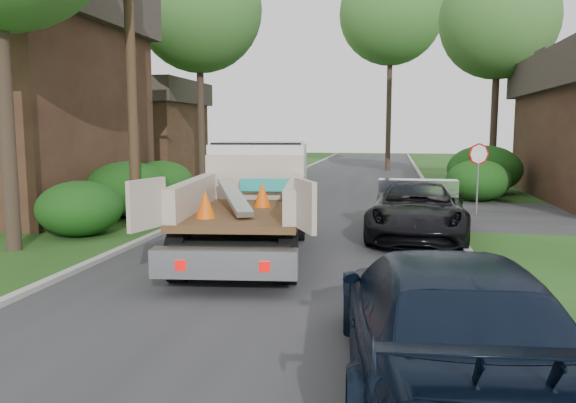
% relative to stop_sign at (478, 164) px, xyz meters
% --- Properties ---
extents(ground, '(120.00, 120.00, 0.00)m').
position_rel_stop_sign_xyz_m(ground, '(-5.20, -9.00, -1.78)').
color(ground, '#1D4112').
rests_on(ground, ground).
extents(road, '(8.00, 90.00, 0.02)m').
position_rel_stop_sign_xyz_m(road, '(-5.20, 1.00, -1.77)').
color(road, '#28282B').
rests_on(road, ground).
extents(curb_left, '(0.20, 90.00, 0.12)m').
position_rel_stop_sign_xyz_m(curb_left, '(-9.30, 1.00, -1.72)').
color(curb_left, '#9E9E99').
rests_on(curb_left, ground).
extents(curb_right, '(0.20, 90.00, 0.12)m').
position_rel_stop_sign_xyz_m(curb_right, '(-1.10, 1.00, -1.72)').
color(curb_right, '#9E9E99').
rests_on(curb_right, ground).
extents(stop_sign, '(0.71, 0.32, 2.48)m').
position_rel_stop_sign_xyz_m(stop_sign, '(0.00, 0.00, 0.00)').
color(stop_sign, slate).
rests_on(stop_sign, ground).
extents(utility_pole, '(2.42, 1.25, 10.00)m').
position_rel_stop_sign_xyz_m(utility_pole, '(-10.68, -4.02, 3.40)').
color(utility_pole, '#382619').
rests_on(utility_pole, ground).
extents(house_left_far, '(7.56, 7.56, 6.00)m').
position_rel_stop_sign_xyz_m(house_left_far, '(-18.70, 13.00, 1.27)').
color(house_left_far, '#371F16').
rests_on(house_left_far, ground).
extents(hedge_left_a, '(2.34, 2.34, 1.53)m').
position_rel_stop_sign_xyz_m(hedge_left_a, '(-11.40, -6.00, -1.01)').
color(hedge_left_a, '#0D3B0E').
rests_on(hedge_left_a, ground).
extents(hedge_left_b, '(2.86, 2.86, 1.87)m').
position_rel_stop_sign_xyz_m(hedge_left_b, '(-11.70, -2.50, -0.84)').
color(hedge_left_b, '#0D3B0E').
rests_on(hedge_left_b, ground).
extents(hedge_left_c, '(2.60, 2.60, 1.70)m').
position_rel_stop_sign_xyz_m(hedge_left_c, '(-12.00, 1.00, -0.93)').
color(hedge_left_c, '#0D3B0E').
rests_on(hedge_left_c, ground).
extents(hedge_right_a, '(2.60, 2.60, 1.70)m').
position_rel_stop_sign_xyz_m(hedge_right_a, '(0.60, 4.00, -0.93)').
color(hedge_right_a, '#0D3B0E').
rests_on(hedge_right_a, ground).
extents(hedge_right_b, '(3.38, 3.38, 2.21)m').
position_rel_stop_sign_xyz_m(hedge_right_b, '(1.30, 7.00, -0.67)').
color(hedge_right_b, '#0D3B0E').
rests_on(hedge_right_b, ground).
extents(tree_left_far, '(6.40, 6.40, 12.20)m').
position_rel_stop_sign_xyz_m(tree_left_far, '(-12.70, 8.00, 7.20)').
color(tree_left_far, '#2D2119').
rests_on(tree_left_far, ground).
extents(tree_right_far, '(6.00, 6.00, 11.50)m').
position_rel_stop_sign_xyz_m(tree_right_far, '(2.30, 11.00, 6.70)').
color(tree_right_far, '#2D2119').
rests_on(tree_right_far, ground).
extents(tree_center_far, '(7.20, 7.20, 14.60)m').
position_rel_stop_sign_xyz_m(tree_center_far, '(-3.20, 21.00, 9.20)').
color(tree_center_far, '#2D2119').
rests_on(tree_center_far, ground).
extents(flatbed_truck, '(3.65, 7.16, 2.61)m').
position_rel_stop_sign_xyz_m(flatbed_truck, '(-6.28, -6.61, -0.36)').
color(flatbed_truck, black).
rests_on(flatbed_truck, ground).
extents(black_pickup, '(2.86, 5.62, 1.52)m').
position_rel_stop_sign_xyz_m(black_pickup, '(-2.19, -4.50, -1.02)').
color(black_pickup, black).
rests_on(black_pickup, ground).
extents(navy_suv, '(2.77, 5.77, 1.62)m').
position_rel_stop_sign_xyz_m(navy_suv, '(-2.30, -13.81, -0.97)').
color(navy_suv, black).
rests_on(navy_suv, ground).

